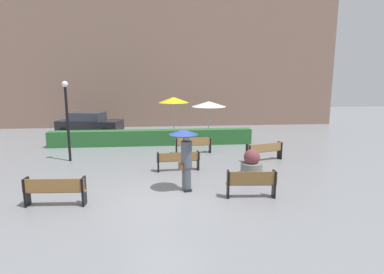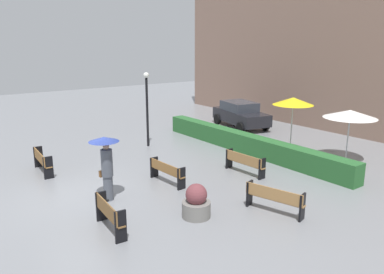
{
  "view_description": "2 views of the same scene",
  "coord_description": "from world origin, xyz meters",
  "px_view_note": "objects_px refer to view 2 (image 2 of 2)",
  "views": [
    {
      "loc": [
        -0.1,
        -10.13,
        3.95
      ],
      "look_at": [
        1.3,
        4.0,
        1.27
      ],
      "focal_mm": 30.18,
      "sensor_mm": 36.0,
      "label": 1
    },
    {
      "loc": [
        12.0,
        -4.2,
        5.15
      ],
      "look_at": [
        -0.96,
        5.42,
        1.12
      ],
      "focal_mm": 35.53,
      "sensor_mm": 36.0,
      "label": 2
    }
  ],
  "objects_px": {
    "bench_near_right": "(109,213)",
    "patio_umbrella_yellow": "(293,101)",
    "bench_near_left": "(42,160)",
    "parked_car": "(240,114)",
    "planter_pot": "(196,203)",
    "patio_umbrella_white": "(350,114)",
    "bench_mid_center": "(166,171)",
    "lamp_post": "(147,101)",
    "bench_far_right": "(274,198)",
    "bench_back_row": "(244,162)",
    "pedestrian_with_umbrella": "(106,159)"
  },
  "relations": [
    {
      "from": "bench_near_right",
      "to": "bench_near_left",
      "type": "bearing_deg",
      "value": -179.26
    },
    {
      "from": "bench_near_left",
      "to": "bench_near_right",
      "type": "xyz_separation_m",
      "value": [
        6.2,
        0.08,
        0.01
      ]
    },
    {
      "from": "bench_far_right",
      "to": "lamp_post",
      "type": "height_order",
      "value": "lamp_post"
    },
    {
      "from": "bench_near_right",
      "to": "pedestrian_with_umbrella",
      "type": "relative_size",
      "value": 0.76
    },
    {
      "from": "bench_near_left",
      "to": "patio_umbrella_yellow",
      "type": "distance_m",
      "value": 11.33
    },
    {
      "from": "bench_near_right",
      "to": "patio_umbrella_yellow",
      "type": "height_order",
      "value": "patio_umbrella_yellow"
    },
    {
      "from": "bench_near_right",
      "to": "planter_pot",
      "type": "bearing_deg",
      "value": 73.77
    },
    {
      "from": "bench_near_right",
      "to": "patio_umbrella_white",
      "type": "relative_size",
      "value": 0.72
    },
    {
      "from": "bench_near_right",
      "to": "lamp_post",
      "type": "bearing_deg",
      "value": 142.99
    },
    {
      "from": "lamp_post",
      "to": "patio_umbrella_yellow",
      "type": "bearing_deg",
      "value": 43.41
    },
    {
      "from": "pedestrian_with_umbrella",
      "to": "patio_umbrella_white",
      "type": "distance_m",
      "value": 10.61
    },
    {
      "from": "bench_back_row",
      "to": "pedestrian_with_umbrella",
      "type": "height_order",
      "value": "pedestrian_with_umbrella"
    },
    {
      "from": "bench_far_right",
      "to": "patio_umbrella_white",
      "type": "distance_m",
      "value": 7.04
    },
    {
      "from": "bench_near_right",
      "to": "patio_umbrella_yellow",
      "type": "bearing_deg",
      "value": 101.47
    },
    {
      "from": "bench_back_row",
      "to": "pedestrian_with_umbrella",
      "type": "bearing_deg",
      "value": -98.75
    },
    {
      "from": "bench_near_left",
      "to": "bench_far_right",
      "type": "relative_size",
      "value": 0.99
    },
    {
      "from": "bench_mid_center",
      "to": "parked_car",
      "type": "distance_m",
      "value": 10.63
    },
    {
      "from": "patio_umbrella_yellow",
      "to": "patio_umbrella_white",
      "type": "bearing_deg",
      "value": 21.45
    },
    {
      "from": "bench_mid_center",
      "to": "lamp_post",
      "type": "bearing_deg",
      "value": 157.07
    },
    {
      "from": "bench_mid_center",
      "to": "lamp_post",
      "type": "distance_m",
      "value": 5.74
    },
    {
      "from": "lamp_post",
      "to": "bench_back_row",
      "type": "bearing_deg",
      "value": 9.33
    },
    {
      "from": "pedestrian_with_umbrella",
      "to": "lamp_post",
      "type": "bearing_deg",
      "value": 138.43
    },
    {
      "from": "lamp_post",
      "to": "patio_umbrella_white",
      "type": "bearing_deg",
      "value": 37.67
    },
    {
      "from": "bench_far_right",
      "to": "patio_umbrella_yellow",
      "type": "xyz_separation_m",
      "value": [
        -4.04,
        5.71,
        1.98
      ]
    },
    {
      "from": "bench_mid_center",
      "to": "bench_far_right",
      "type": "xyz_separation_m",
      "value": [
        4.16,
        1.27,
        0.02
      ]
    },
    {
      "from": "bench_far_right",
      "to": "lamp_post",
      "type": "bearing_deg",
      "value": 174.67
    },
    {
      "from": "pedestrian_with_umbrella",
      "to": "patio_umbrella_yellow",
      "type": "relative_size",
      "value": 0.81
    },
    {
      "from": "bench_near_right",
      "to": "patio_umbrella_yellow",
      "type": "xyz_separation_m",
      "value": [
        -2.09,
        10.3,
        1.95
      ]
    },
    {
      "from": "planter_pot",
      "to": "patio_umbrella_white",
      "type": "height_order",
      "value": "patio_umbrella_white"
    },
    {
      "from": "bench_mid_center",
      "to": "bench_near_left",
      "type": "bearing_deg",
      "value": -139.57
    },
    {
      "from": "bench_mid_center",
      "to": "pedestrian_with_umbrella",
      "type": "xyz_separation_m",
      "value": [
        0.11,
        -2.42,
        0.92
      ]
    },
    {
      "from": "patio_umbrella_white",
      "to": "parked_car",
      "type": "bearing_deg",
      "value": 171.73
    },
    {
      "from": "bench_back_row",
      "to": "parked_car",
      "type": "height_order",
      "value": "parked_car"
    },
    {
      "from": "bench_near_right",
      "to": "bench_mid_center",
      "type": "height_order",
      "value": "bench_near_right"
    },
    {
      "from": "lamp_post",
      "to": "patio_umbrella_yellow",
      "type": "relative_size",
      "value": 1.4
    },
    {
      "from": "bench_mid_center",
      "to": "patio_umbrella_yellow",
      "type": "distance_m",
      "value": 7.26
    },
    {
      "from": "bench_near_left",
      "to": "bench_near_right",
      "type": "height_order",
      "value": "bench_near_right"
    },
    {
      "from": "bench_near_left",
      "to": "bench_far_right",
      "type": "distance_m",
      "value": 9.39
    },
    {
      "from": "bench_near_right",
      "to": "patio_umbrella_white",
      "type": "distance_m",
      "value": 11.34
    },
    {
      "from": "planter_pot",
      "to": "parked_car",
      "type": "relative_size",
      "value": 0.24
    },
    {
      "from": "patio_umbrella_yellow",
      "to": "bench_mid_center",
      "type": "bearing_deg",
      "value": -90.97
    },
    {
      "from": "bench_near_right",
      "to": "lamp_post",
      "type": "height_order",
      "value": "lamp_post"
    },
    {
      "from": "pedestrian_with_umbrella",
      "to": "bench_back_row",
      "type": "bearing_deg",
      "value": 81.25
    },
    {
      "from": "bench_back_row",
      "to": "bench_near_left",
      "type": "xyz_separation_m",
      "value": [
        -4.95,
        -6.5,
        0.04
      ]
    },
    {
      "from": "planter_pot",
      "to": "bench_far_right",
      "type": "bearing_deg",
      "value": 59.6
    },
    {
      "from": "bench_near_right",
      "to": "parked_car",
      "type": "xyz_separation_m",
      "value": [
        -7.74,
        12.39,
        0.28
      ]
    },
    {
      "from": "bench_back_row",
      "to": "bench_near_right",
      "type": "bearing_deg",
      "value": -79.0
    },
    {
      "from": "parked_car",
      "to": "patio_umbrella_yellow",
      "type": "bearing_deg",
      "value": -20.3
    },
    {
      "from": "bench_near_left",
      "to": "parked_car",
      "type": "bearing_deg",
      "value": 97.06
    },
    {
      "from": "patio_umbrella_yellow",
      "to": "parked_car",
      "type": "xyz_separation_m",
      "value": [
        -5.65,
        2.09,
        -1.67
      ]
    }
  ]
}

